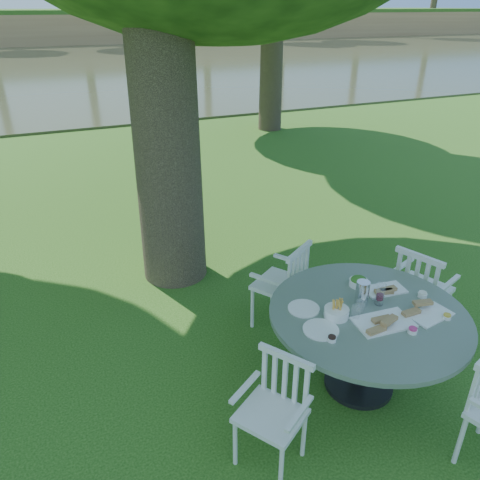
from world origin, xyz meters
name	(u,v)px	position (x,y,z in m)	size (l,w,h in m)	color
ground	(248,324)	(0.00, 0.00, 0.00)	(140.00, 140.00, 0.00)	#19430D
table	(367,325)	(0.51, -1.12, 0.62)	(1.53, 1.53, 0.74)	black
chair_ne	(419,286)	(1.40, -0.73, 0.53)	(0.56, 0.57, 0.90)	white
chair_nw	(287,281)	(0.33, -0.16, 0.52)	(0.60, 0.59, 0.88)	white
chair_sw	(277,401)	(-0.43, -1.42, 0.48)	(0.54, 0.55, 0.81)	white
tableware	(363,305)	(0.48, -1.07, 0.78)	(1.17, 0.79, 0.21)	white
river	(62,68)	(0.00, 23.00, 0.00)	(100.00, 28.00, 0.12)	#393D24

